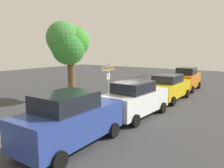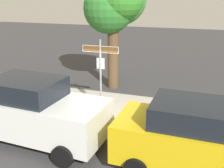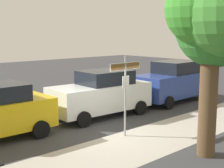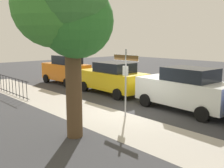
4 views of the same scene
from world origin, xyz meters
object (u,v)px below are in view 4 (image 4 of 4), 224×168
shade_tree (66,9)px  car_white (185,89)px  car_yellow (112,78)px  street_sign (126,70)px  car_orange (66,70)px

shade_tree → car_white: shade_tree is taller
shade_tree → car_yellow: size_ratio=1.23×
shade_tree → street_sign: bearing=-80.7°
car_yellow → car_white: bearing=-179.5°
car_orange → car_yellow: bearing=179.1°
car_yellow → street_sign: bearing=145.6°
street_sign → car_white: 3.13m
street_sign → car_orange: bearing=-17.0°
shade_tree → car_white: bearing=-96.5°
street_sign → shade_tree: shade_tree is taller
car_yellow → car_orange: 5.00m
shade_tree → car_orange: size_ratio=1.41×
car_yellow → car_orange: size_ratio=1.14×
street_sign → car_yellow: 4.88m
car_orange → street_sign: bearing=161.3°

